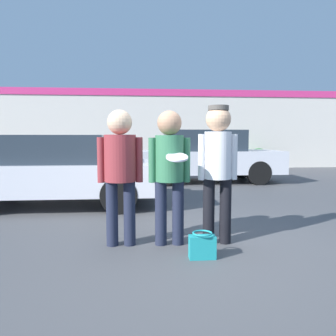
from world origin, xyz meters
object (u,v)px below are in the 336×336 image
at_px(person_middle_with_frisbee, 170,165).
at_px(parked_car_near, 55,170).
at_px(parked_car_far, 205,156).
at_px(shrub, 259,159).
at_px(person_right, 218,161).
at_px(person_left, 120,164).
at_px(handbag, 202,246).

xyz_separation_m(person_middle_with_frisbee, parked_car_near, (-2.08, 2.69, -0.30)).
height_order(parked_car_far, shrub, parked_car_far).
bearing_deg(parked_car_far, person_right, -99.96).
bearing_deg(person_right, person_left, 178.65).
bearing_deg(parked_car_far, handbag, -101.65).
relative_size(person_middle_with_frisbee, shrub, 1.83).
distance_m(person_middle_with_frisbee, person_right, 0.62).
bearing_deg(shrub, parked_car_far, -128.60).
xyz_separation_m(person_middle_with_frisbee, handbag, (0.33, -0.53, -0.88)).
height_order(person_left, person_right, person_right).
bearing_deg(person_right, parked_car_far, 80.04).
relative_size(person_middle_with_frisbee, person_right, 0.96).
bearing_deg(shrub, handbag, -113.42).
bearing_deg(parked_car_near, person_left, -61.24).
bearing_deg(person_middle_with_frisbee, shrub, 63.99).
height_order(person_right, shrub, person_right).
height_order(person_left, shrub, person_left).
height_order(parked_car_near, shrub, parked_car_near).
bearing_deg(person_left, person_right, -1.35).
distance_m(person_left, parked_car_near, 3.06).
height_order(person_middle_with_frisbee, handbag, person_middle_with_frisbee).
bearing_deg(person_left, parked_car_near, 118.76).
height_order(shrub, handbag, shrub).
bearing_deg(handbag, person_middle_with_frisbee, 121.66).
relative_size(person_left, parked_car_near, 0.41).
bearing_deg(parked_car_near, person_right, -44.96).
height_order(parked_car_near, parked_car_far, parked_car_far).
relative_size(person_right, shrub, 1.90).
bearing_deg(shrub, person_middle_with_frisbee, -116.01).
bearing_deg(handbag, shrub, 66.58).
xyz_separation_m(parked_car_far, handbag, (-1.35, -6.56, -0.66)).
distance_m(parked_car_far, handbag, 6.73).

